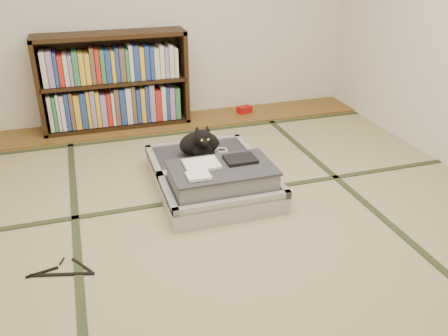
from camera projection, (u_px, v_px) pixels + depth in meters
name	position (u px, v px, depth m)	size (l,w,h in m)	color
floor	(233.00, 225.00, 3.16)	(4.50, 4.50, 0.00)	tan
wood_strip	(171.00, 122.00, 4.87)	(4.00, 0.50, 0.02)	brown
red_item	(244.00, 110.00, 5.10)	(0.15, 0.09, 0.07)	#AC0E0D
tatami_borders	(212.00, 190.00, 3.58)	(4.00, 4.50, 0.01)	#2D381E
bookcase	(114.00, 83.00, 4.59)	(1.42, 0.32, 0.92)	black
suitcase	(213.00, 177.00, 3.54)	(0.82, 1.09, 0.32)	#9E9EA2
cat	(200.00, 144.00, 3.72)	(0.36, 0.37, 0.29)	black
cable_coil	(221.00, 151.00, 3.83)	(0.11, 0.11, 0.03)	white
hanger	(62.00, 271.00, 2.71)	(0.38, 0.21, 0.01)	black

